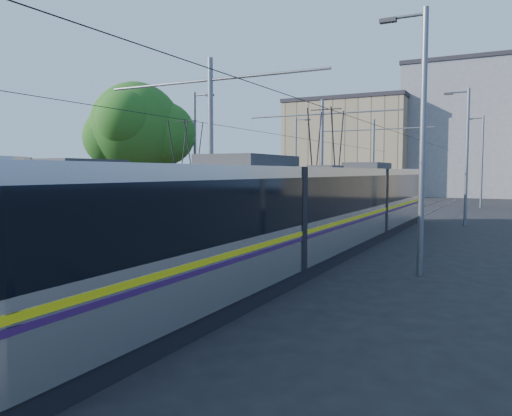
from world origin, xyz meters
The scene contains 13 objects.
ground centered at (0.00, 0.00, 0.00)m, with size 160.00×160.00×0.00m, color black.
platform centered at (0.00, 17.00, 0.15)m, with size 4.00×50.00×0.30m, color gray.
tactile_strip_left centered at (-1.45, 17.00, 0.30)m, with size 0.70×50.00×0.01m, color gray.
tactile_strip_right centered at (1.45, 17.00, 0.30)m, with size 0.70×50.00×0.01m, color gray.
rails centered at (0.00, 17.00, 0.02)m, with size 8.71×70.00×0.03m.
tram_left centered at (-3.60, 11.53, 1.71)m, with size 2.43×31.56×5.50m.
tram_right centered at (3.60, 10.41, 1.86)m, with size 2.43×30.74×5.50m.
catenary centered at (0.00, 14.15, 4.52)m, with size 9.20×70.00×7.00m.
street_lamps centered at (0.00, 21.00, 4.18)m, with size 15.18×38.22×8.00m.
shelter centered at (0.19, 11.33, 1.66)m, with size 0.75×1.19×2.60m.
tree centered at (-8.74, 14.67, 5.53)m, with size 5.63×5.21×8.18m.
building_left centered at (-10.00, 60.00, 6.46)m, with size 16.32×12.24×12.90m.
building_centre centered at (6.00, 64.00, 8.51)m, with size 18.36×14.28×17.00m.
Camera 1 is at (9.94, -7.65, 3.16)m, focal length 35.00 mm.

